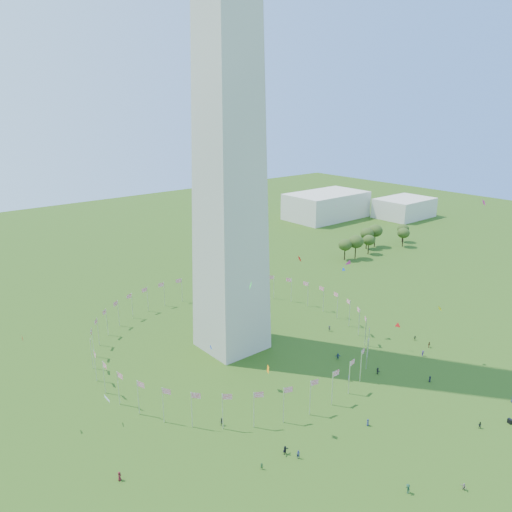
# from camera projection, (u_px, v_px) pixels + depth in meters

# --- Properties ---
(ground) EXTENTS (600.00, 600.00, 0.00)m
(ground) POSITION_uv_depth(u_px,v_px,m) (364.00, 424.00, 113.54)
(ground) COLOR #24430F
(ground) RESTS_ON ground
(washington_monument) EXTENTS (16.80, 16.80, 169.00)m
(washington_monument) POSITION_uv_depth(u_px,v_px,m) (227.00, 43.00, 125.23)
(washington_monument) COLOR #BAB5A5
(washington_monument) RESTS_ON ground
(flag_ring) EXTENTS (80.24, 80.24, 9.00)m
(flag_ring) POSITION_uv_depth(u_px,v_px,m) (232.00, 332.00, 148.93)
(flag_ring) COLOR silver
(flag_ring) RESTS_ON ground
(stroller) EXTENTS (1.02, 1.27, 1.23)m
(stroller) POSITION_uv_depth(u_px,v_px,m) (510.00, 421.00, 113.78)
(stroller) COLOR black
(stroller) RESTS_ON ground
(gov_building_east_a) EXTENTS (50.00, 30.00, 16.00)m
(gov_building_east_a) POSITION_uv_depth(u_px,v_px,m) (326.00, 205.00, 312.93)
(gov_building_east_a) COLOR beige
(gov_building_east_a) RESTS_ON ground
(gov_building_east_b) EXTENTS (35.00, 25.00, 12.00)m
(gov_building_east_b) POSITION_uv_depth(u_px,v_px,m) (404.00, 208.00, 315.92)
(gov_building_east_b) COLOR beige
(gov_building_east_b) RESTS_ON ground
(crowd) EXTENTS (97.12, 77.23, 1.98)m
(crowd) POSITION_uv_depth(u_px,v_px,m) (381.00, 402.00, 120.52)
(crowd) COLOR black
(crowd) RESTS_ON ground
(kites_aloft) EXTENTS (106.06, 52.03, 41.11)m
(kites_aloft) POSITION_uv_depth(u_px,v_px,m) (300.00, 305.00, 129.67)
(kites_aloft) COLOR #CC2699
(kites_aloft) RESTS_ON ground
(tree_line_east) EXTENTS (53.26, 15.83, 11.12)m
(tree_line_east) POSITION_uv_depth(u_px,v_px,m) (373.00, 241.00, 244.11)
(tree_line_east) COLOR #39531B
(tree_line_east) RESTS_ON ground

